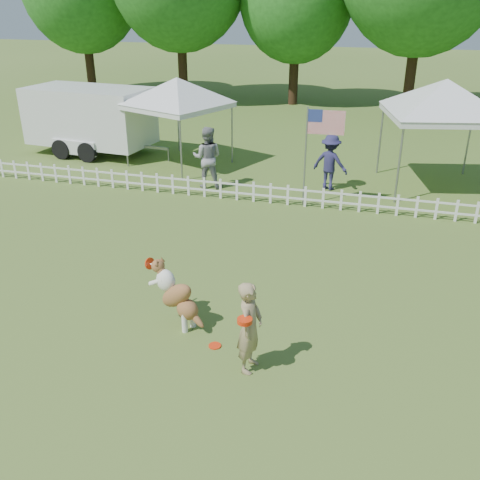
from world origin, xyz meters
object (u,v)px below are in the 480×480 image
(canopy_tent_right, at_px, (439,136))
(flag_pole, at_px, (305,158))
(cargo_trailer, at_px, (91,120))
(dog, at_px, (177,296))
(frisbee_on_turf, at_px, (215,346))
(spectator_a, at_px, (207,158))
(canopy_tent_left, at_px, (179,123))
(spectator_b, at_px, (330,162))
(handler, at_px, (250,327))

(canopy_tent_right, height_order, flag_pole, canopy_tent_right)
(cargo_trailer, bearing_deg, dog, -48.15)
(frisbee_on_turf, bearing_deg, spectator_a, 109.60)
(canopy_tent_left, bearing_deg, spectator_b, 8.85)
(frisbee_on_turf, xyz_separation_m, spectator_b, (0.84, 8.70, 0.83))
(canopy_tent_right, bearing_deg, handler, -120.06)
(canopy_tent_left, relative_size, spectator_a, 1.55)
(handler, height_order, frisbee_on_turf, handler)
(dog, xyz_separation_m, flag_pole, (1.15, 6.64, 0.79))
(handler, distance_m, dog, 1.79)
(frisbee_on_turf, distance_m, flag_pole, 7.24)
(dog, height_order, flag_pole, flag_pole)
(cargo_trailer, bearing_deg, spectator_b, -5.95)
(canopy_tent_left, height_order, flag_pole, canopy_tent_left)
(canopy_tent_right, xyz_separation_m, cargo_trailer, (-12.19, 0.77, -0.37))
(canopy_tent_left, xyz_separation_m, flag_pole, (4.84, -2.86, -0.07))
(dog, height_order, cargo_trailer, cargo_trailer)
(handler, xyz_separation_m, spectator_b, (0.12, 9.10, 0.07))
(frisbee_on_turf, relative_size, flag_pole, 0.08)
(handler, distance_m, spectator_a, 8.99)
(dog, relative_size, flag_pole, 0.43)
(spectator_a, height_order, spectator_b, spectator_a)
(frisbee_on_turf, height_order, flag_pole, flag_pole)
(cargo_trailer, distance_m, spectator_a, 6.10)
(frisbee_on_turf, xyz_separation_m, canopy_tent_left, (-4.53, 9.96, 1.45))
(dog, bearing_deg, cargo_trailer, 148.12)
(cargo_trailer, distance_m, spectator_b, 9.31)
(canopy_tent_right, relative_size, spectator_b, 1.89)
(canopy_tent_left, height_order, cargo_trailer, canopy_tent_left)
(canopy_tent_left, relative_size, flag_pole, 1.05)
(flag_pole, xyz_separation_m, spectator_a, (-3.12, 0.78, -0.44))
(spectator_a, bearing_deg, dog, 96.08)
(dog, xyz_separation_m, canopy_tent_left, (-3.69, 9.49, 0.86))
(flag_pole, height_order, spectator_a, flag_pole)
(dog, xyz_separation_m, frisbee_on_turf, (0.84, -0.46, -0.58))
(handler, xyz_separation_m, canopy_tent_left, (-5.25, 10.35, 0.69))
(canopy_tent_right, xyz_separation_m, flag_pole, (-3.59, -2.65, -0.22))
(dog, xyz_separation_m, cargo_trailer, (-7.45, 10.06, 0.64))
(frisbee_on_turf, bearing_deg, flag_pole, 87.48)
(frisbee_on_turf, bearing_deg, canopy_tent_right, 68.21)
(frisbee_on_turf, relative_size, canopy_tent_left, 0.07)
(handler, relative_size, frisbee_on_turf, 7.17)
(frisbee_on_turf, relative_size, cargo_trailer, 0.04)
(frisbee_on_turf, height_order, canopy_tent_right, canopy_tent_right)
(dog, bearing_deg, canopy_tent_left, 132.87)
(canopy_tent_left, distance_m, flag_pole, 5.62)
(handler, distance_m, frisbee_on_turf, 1.12)
(canopy_tent_right, bearing_deg, spectator_b, -173.76)
(flag_pole, relative_size, spectator_a, 1.47)
(cargo_trailer, relative_size, spectator_b, 3.31)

